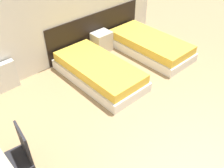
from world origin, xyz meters
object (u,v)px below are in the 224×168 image
Objects in this scene: bed_near_window at (99,71)px; chair_near_laptop at (17,157)px; nightstand at (102,42)px; bed_near_door at (150,45)px.

chair_near_laptop is (-2.25, -1.09, 0.31)m from bed_near_window.
nightstand is at bearing 39.35° from chair_near_laptop.
nightstand is at bearing 46.29° from bed_near_window.
bed_near_window is 2.52m from chair_near_laptop.
bed_near_window is at bearing -133.71° from nightstand.
bed_near_door is at bearing 22.78° from chair_near_laptop.
bed_near_door is (1.62, 0.00, 0.00)m from bed_near_window.
chair_near_laptop is (-3.87, -1.09, 0.31)m from bed_near_door.
bed_near_window is 1.62m from bed_near_door.
nightstand is 0.53× the size of chair_near_laptop.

